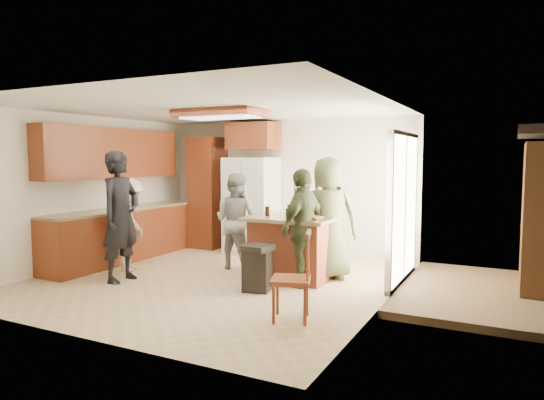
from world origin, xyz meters
The scene contains 12 objects.
person_front_left centered at (-1.20, -0.61, 0.95)m, with size 0.69×0.51×1.90m, color black.
person_behind_left centered at (-0.12, 0.83, 0.78)m, with size 0.76×0.47×1.55m, color gray.
person_behind_right centered at (1.44, 0.86, 0.91)m, with size 0.89×0.58×1.82m, color #3B4025.
person_side_right centered at (1.28, 0.33, 0.83)m, with size 0.97×0.50×1.65m, color #303720.
person_counter centered at (-1.55, -0.07, 0.74)m, with size 0.95×0.44×1.48m, color tan.
left_cabinetry centered at (-2.24, 0.40, 0.96)m, with size 0.64×3.00×2.30m.
back_wall_units centered at (-1.33, 2.20, 1.38)m, with size 1.80×0.60×2.45m.
refrigerator centered at (-0.55, 2.12, 0.90)m, with size 0.90×0.76×1.80m.
kitchen_island centered at (0.97, 0.66, 0.47)m, with size 1.28×1.03×0.93m.
island_items centered at (1.19, 0.57, 0.97)m, with size 0.97×0.71×0.15m.
trash_bin centered at (0.82, -0.19, 0.32)m, with size 0.40×0.40×0.63m.
spindle_chair centered at (1.74, -1.06, 0.45)m, with size 0.53×0.53×0.99m.
Camera 1 is at (3.89, -5.85, 1.80)m, focal length 32.00 mm.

